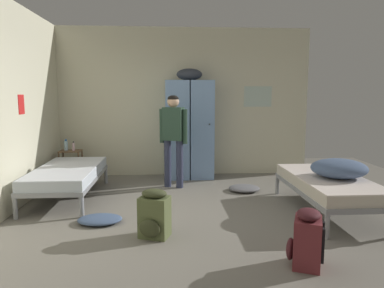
% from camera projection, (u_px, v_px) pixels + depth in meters
% --- Properties ---
extents(ground_plane, '(8.71, 8.71, 0.00)m').
position_uv_depth(ground_plane, '(193.00, 221.00, 4.59)').
color(ground_plane, slate).
extents(room_backdrop, '(4.94, 5.50, 2.87)m').
position_uv_depth(room_backdrop, '(105.00, 105.00, 5.60)').
color(room_backdrop, beige).
rests_on(room_backdrop, ground_plane).
extents(locker_bank, '(0.90, 0.55, 2.07)m').
position_uv_depth(locker_bank, '(189.00, 127.00, 6.88)').
color(locker_bank, '#7A9ECC').
rests_on(locker_bank, ground_plane).
extents(shelf_unit, '(0.38, 0.30, 0.57)m').
position_uv_depth(shelf_unit, '(71.00, 162.00, 6.68)').
color(shelf_unit, brown).
rests_on(shelf_unit, ground_plane).
extents(bed_right, '(0.90, 1.90, 0.49)m').
position_uv_depth(bed_right, '(328.00, 184.00, 4.92)').
color(bed_right, gray).
rests_on(bed_right, ground_plane).
extents(bed_left_rear, '(0.90, 1.90, 0.49)m').
position_uv_depth(bed_left_rear, '(67.00, 174.00, 5.55)').
color(bed_left_rear, gray).
rests_on(bed_left_rear, ground_plane).
extents(bedding_heap, '(0.74, 0.68, 0.25)m').
position_uv_depth(bedding_heap, '(339.00, 168.00, 4.83)').
color(bedding_heap, slate).
rests_on(bedding_heap, bed_right).
extents(person_traveler, '(0.47, 0.31, 1.58)m').
position_uv_depth(person_traveler, '(173.00, 132.00, 6.14)').
color(person_traveler, '#2D334C').
rests_on(person_traveler, ground_plane).
extents(water_bottle, '(0.07, 0.07, 0.21)m').
position_uv_depth(water_bottle, '(66.00, 145.00, 6.65)').
color(water_bottle, '#B2DBEA').
rests_on(water_bottle, shelf_unit).
extents(lotion_bottle, '(0.05, 0.05, 0.17)m').
position_uv_depth(lotion_bottle, '(73.00, 147.00, 6.60)').
color(lotion_bottle, beige).
rests_on(lotion_bottle, shelf_unit).
extents(backpack_olive, '(0.38, 0.40, 0.55)m').
position_uv_depth(backpack_olive, '(154.00, 215.00, 4.05)').
color(backpack_olive, '#566038').
rests_on(backpack_olive, ground_plane).
extents(backpack_maroon, '(0.40, 0.39, 0.55)m').
position_uv_depth(backpack_maroon, '(306.00, 239.00, 3.36)').
color(backpack_maroon, maroon).
rests_on(backpack_maroon, ground_plane).
extents(clothes_pile_grey, '(0.51, 0.46, 0.09)m').
position_uv_depth(clothes_pile_grey, '(244.00, 188.00, 6.01)').
color(clothes_pile_grey, slate).
rests_on(clothes_pile_grey, ground_plane).
extents(clothes_pile_denim, '(0.55, 0.41, 0.09)m').
position_uv_depth(clothes_pile_denim, '(100.00, 219.00, 4.52)').
color(clothes_pile_denim, '#42567A').
rests_on(clothes_pile_denim, ground_plane).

